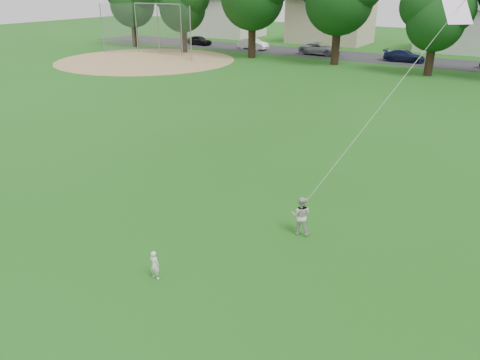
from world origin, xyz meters
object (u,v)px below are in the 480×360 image
Objects in this scene: kite at (373,116)px; baseball_backstop at (155,30)px; toddler at (155,265)px; older_boy at (301,216)px.

kite is 0.58× the size of baseball_backstop.
older_boy is (2.23, 4.25, 0.22)m from toddler.
older_boy is 0.18× the size of kite.
toddler is 42.59m from baseball_backstop.
older_boy is 0.11× the size of baseball_backstop.
older_boy is 3.68m from kite.
baseball_backstop is at bearing 140.45° from kite.
older_boy is at bearing -42.15° from baseball_backstop.
toddler is 0.07× the size of baseball_backstop.
toddler is 0.12× the size of kite.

